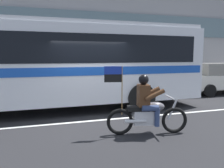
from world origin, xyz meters
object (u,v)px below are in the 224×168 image
at_px(transit_bus, 48,60).
at_px(parked_hatchback_downstreet, 219,78).
at_px(fire_hydrant, 160,82).
at_px(motorcycle_with_rider, 147,109).

relative_size(transit_bus, parked_hatchback_downstreet, 2.65).
distance_m(parked_hatchback_downstreet, fire_hydrant, 3.10).
xyz_separation_m(transit_bus, motorcycle_with_rider, (2.31, -3.39, -1.22)).
height_order(transit_bus, parked_hatchback_downstreet, transit_bus).
xyz_separation_m(motorcycle_with_rider, parked_hatchback_downstreet, (6.62, 4.78, 0.18)).
distance_m(motorcycle_with_rider, parked_hatchback_downstreet, 8.16).
bearing_deg(fire_hydrant, parked_hatchback_downstreet, -31.45).
relative_size(motorcycle_with_rider, parked_hatchback_downstreet, 0.50).
bearing_deg(transit_bus, motorcycle_with_rider, -55.70).
relative_size(parked_hatchback_downstreet, fire_hydrant, 5.80).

